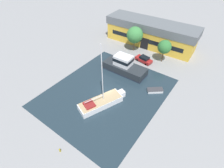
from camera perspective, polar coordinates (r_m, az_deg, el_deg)
name	(u,v)px	position (r m, az deg, el deg)	size (l,w,h in m)	color
ground_plane	(107,92)	(37.68, -1.78, -2.74)	(440.00, 440.00, 0.00)	gray
water_canal	(107,92)	(37.68, -1.78, -2.74)	(22.18, 26.41, 0.01)	#1E2D38
warehouse_building	(150,33)	(55.21, 12.45, 15.96)	(27.08, 8.72, 7.07)	gold
quay_tree_near_building	(135,35)	(50.32, 7.46, 15.60)	(4.52, 4.52, 7.07)	brown
quay_tree_by_water	(165,47)	(46.76, 16.77, 11.53)	(3.47, 3.47, 6.11)	brown
parked_car	(144,59)	(47.30, 10.34, 7.97)	(4.81, 2.61, 1.61)	maroon
sailboat_moored	(101,102)	(34.65, -3.48, -5.88)	(5.94, 10.00, 13.32)	white
motor_cruiser	(124,66)	(42.80, 4.02, 5.88)	(10.89, 4.31, 4.21)	#23282D
small_dinghy	(155,90)	(38.73, 13.88, -2.02)	(3.47, 3.21, 0.71)	silver
mooring_bollard	(60,150)	(30.17, -16.67, -19.99)	(0.25, 0.25, 0.73)	olive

